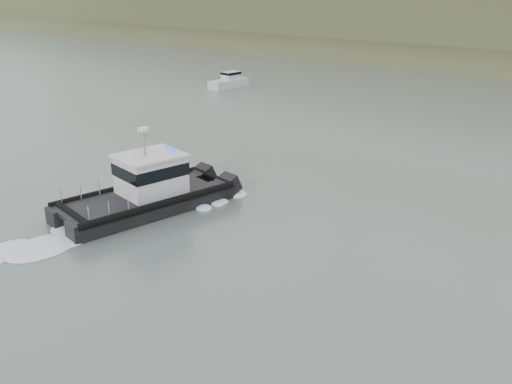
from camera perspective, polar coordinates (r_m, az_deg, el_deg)
ground at (r=30.39m, az=-8.04°, el=-7.29°), size 400.00×400.00×0.00m
patrol_boat at (r=37.34m, az=-10.85°, el=0.31°), size 6.16×12.10×5.61m
motorboat at (r=80.11m, az=-2.69°, el=11.00°), size 2.36×6.18×3.34m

